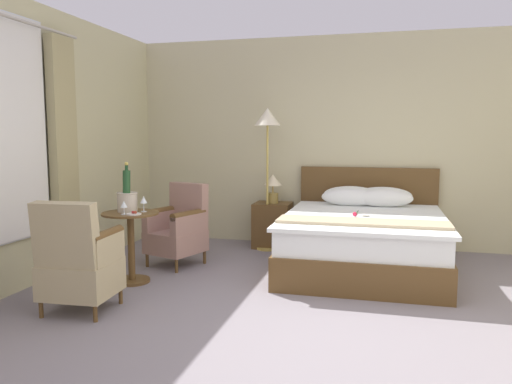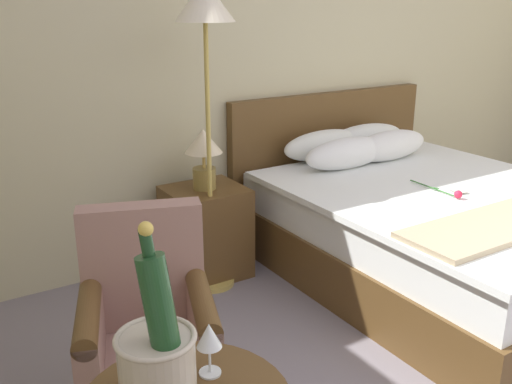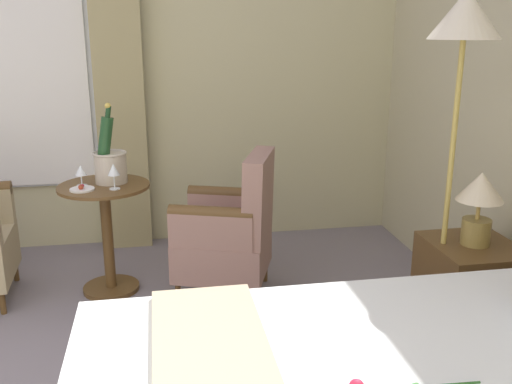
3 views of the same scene
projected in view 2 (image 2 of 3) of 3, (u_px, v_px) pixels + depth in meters
The scene contains 8 objects.
wall_headboard_side at pixel (296, 48), 4.17m from camera, with size 5.97×0.12×2.81m.
bed at pixel (428, 224), 3.71m from camera, with size 1.77×2.25×1.07m.
nightstand at pixel (206, 232), 3.72m from camera, with size 0.51×0.44×0.60m.
bedside_lamp at pixel (204, 151), 3.55m from camera, with size 0.24×0.24×0.38m.
floor_lamp_brass at pixel (206, 33), 3.18m from camera, with size 0.34×0.34×1.84m.
champagne_bucket at pixel (157, 356), 1.47m from camera, with size 0.21×0.21×0.51m.
wine_glass_near_edge at pixel (209, 338), 1.58m from camera, with size 0.07×0.07×0.16m.
armchair_by_window at pixel (148, 338), 2.32m from camera, with size 0.69×0.71×0.94m.
Camera 2 is at (-2.53, -0.22, 1.73)m, focal length 40.00 mm.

